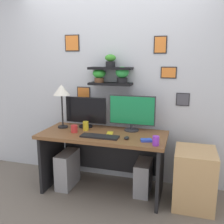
{
  "coord_description": "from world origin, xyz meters",
  "views": [
    {
      "loc": [
        0.93,
        -2.76,
        1.64
      ],
      "look_at": [
        0.1,
        0.05,
        1.01
      ],
      "focal_mm": 40.37,
      "sensor_mm": 36.0,
      "label": 1
    }
  ],
  "objects_px": {
    "cell_phone": "(110,133)",
    "coffee_mug": "(74,129)",
    "desk_lamp": "(62,92)",
    "water_cup": "(86,126)",
    "desk": "(104,149)",
    "computer_mouse": "(127,138)",
    "pen_cup": "(156,141)",
    "scissors_tray": "(146,140)",
    "computer_tower_left": "(68,169)",
    "drawer_cabinet": "(194,178)",
    "computer_tower_right": "(143,177)",
    "keyboard": "(100,136)",
    "monitor_left": "(86,112)",
    "monitor_right": "(132,112)"
  },
  "relations": [
    {
      "from": "monitor_left",
      "to": "coffee_mug",
      "type": "relative_size",
      "value": 6.11
    },
    {
      "from": "desk_lamp",
      "to": "computer_tower_left",
      "type": "distance_m",
      "value": 1.0
    },
    {
      "from": "pen_cup",
      "to": "drawer_cabinet",
      "type": "distance_m",
      "value": 0.68
    },
    {
      "from": "cell_phone",
      "to": "pen_cup",
      "type": "bearing_deg",
      "value": -33.07
    },
    {
      "from": "computer_tower_left",
      "to": "pen_cup",
      "type": "bearing_deg",
      "value": -11.54
    },
    {
      "from": "desk_lamp",
      "to": "computer_tower_right",
      "type": "xyz_separation_m",
      "value": [
        1.07,
        0.01,
        -1.01
      ]
    },
    {
      "from": "cell_phone",
      "to": "water_cup",
      "type": "relative_size",
      "value": 1.27
    },
    {
      "from": "keyboard",
      "to": "drawer_cabinet",
      "type": "distance_m",
      "value": 1.16
    },
    {
      "from": "monitor_left",
      "to": "water_cup",
      "type": "bearing_deg",
      "value": -68.91
    },
    {
      "from": "computer_mouse",
      "to": "pen_cup",
      "type": "distance_m",
      "value": 0.36
    },
    {
      "from": "cell_phone",
      "to": "computer_tower_right",
      "type": "bearing_deg",
      "value": 5.15
    },
    {
      "from": "scissors_tray",
      "to": "coffee_mug",
      "type": "bearing_deg",
      "value": 174.65
    },
    {
      "from": "cell_phone",
      "to": "coffee_mug",
      "type": "xyz_separation_m",
      "value": [
        -0.43,
        -0.06,
        0.04
      ]
    },
    {
      "from": "cell_phone",
      "to": "coffee_mug",
      "type": "height_order",
      "value": "coffee_mug"
    },
    {
      "from": "computer_tower_left",
      "to": "cell_phone",
      "type": "bearing_deg",
      "value": 1.75
    },
    {
      "from": "pen_cup",
      "to": "computer_tower_right",
      "type": "bearing_deg",
      "value": 116.03
    },
    {
      "from": "computer_mouse",
      "to": "water_cup",
      "type": "relative_size",
      "value": 0.82
    },
    {
      "from": "cell_phone",
      "to": "coffee_mug",
      "type": "bearing_deg",
      "value": 178.84
    },
    {
      "from": "desk_lamp",
      "to": "drawer_cabinet",
      "type": "relative_size",
      "value": 0.86
    },
    {
      "from": "desk",
      "to": "computer_tower_left",
      "type": "xyz_separation_m",
      "value": [
        -0.48,
        -0.07,
        -0.31
      ]
    },
    {
      "from": "coffee_mug",
      "to": "desk",
      "type": "bearing_deg",
      "value": 18.84
    },
    {
      "from": "computer_mouse",
      "to": "computer_tower_right",
      "type": "relative_size",
      "value": 0.22
    },
    {
      "from": "cell_phone",
      "to": "pen_cup",
      "type": "relative_size",
      "value": 1.4
    },
    {
      "from": "cell_phone",
      "to": "computer_tower_left",
      "type": "relative_size",
      "value": 0.31
    },
    {
      "from": "keyboard",
      "to": "desk_lamp",
      "type": "height_order",
      "value": "desk_lamp"
    },
    {
      "from": "desk",
      "to": "pen_cup",
      "type": "bearing_deg",
      "value": -24.71
    },
    {
      "from": "desk",
      "to": "pen_cup",
      "type": "height_order",
      "value": "pen_cup"
    },
    {
      "from": "desk",
      "to": "coffee_mug",
      "type": "relative_size",
      "value": 16.88
    },
    {
      "from": "monitor_left",
      "to": "scissors_tray",
      "type": "height_order",
      "value": "monitor_left"
    },
    {
      "from": "desk",
      "to": "computer_tower_left",
      "type": "height_order",
      "value": "desk"
    },
    {
      "from": "drawer_cabinet",
      "to": "keyboard",
      "type": "bearing_deg",
      "value": -171.73
    },
    {
      "from": "desk_lamp",
      "to": "water_cup",
      "type": "relative_size",
      "value": 5.1
    },
    {
      "from": "monitor_left",
      "to": "computer_tower_left",
      "type": "relative_size",
      "value": 1.2
    },
    {
      "from": "coffee_mug",
      "to": "desk_lamp",
      "type": "bearing_deg",
      "value": 145.97
    },
    {
      "from": "monitor_left",
      "to": "water_cup",
      "type": "relative_size",
      "value": 5.0
    },
    {
      "from": "water_cup",
      "to": "cell_phone",
      "type": "bearing_deg",
      "value": -11.63
    },
    {
      "from": "water_cup",
      "to": "drawer_cabinet",
      "type": "bearing_deg",
      "value": -3.19
    },
    {
      "from": "keyboard",
      "to": "desk_lamp",
      "type": "bearing_deg",
      "value": 156.9
    },
    {
      "from": "computer_tower_left",
      "to": "computer_tower_right",
      "type": "xyz_separation_m",
      "value": [
        0.97,
        0.12,
        -0.03
      ]
    },
    {
      "from": "monitor_left",
      "to": "pen_cup",
      "type": "height_order",
      "value": "monitor_left"
    },
    {
      "from": "monitor_right",
      "to": "coffee_mug",
      "type": "xyz_separation_m",
      "value": [
        -0.65,
        -0.28,
        -0.19
      ]
    },
    {
      "from": "desk_lamp",
      "to": "pen_cup",
      "type": "bearing_deg",
      "value": -15.54
    },
    {
      "from": "monitor_left",
      "to": "monitor_right",
      "type": "xyz_separation_m",
      "value": [
        0.61,
        0.0,
        0.03
      ]
    },
    {
      "from": "water_cup",
      "to": "drawer_cabinet",
      "type": "height_order",
      "value": "water_cup"
    },
    {
      "from": "desk",
      "to": "cell_phone",
      "type": "distance_m",
      "value": 0.24
    },
    {
      "from": "monitor_right",
      "to": "computer_tower_right",
      "type": "height_order",
      "value": "monitor_right"
    },
    {
      "from": "monitor_left",
      "to": "coffee_mug",
      "type": "bearing_deg",
      "value": -97.69
    },
    {
      "from": "cell_phone",
      "to": "drawer_cabinet",
      "type": "height_order",
      "value": "cell_phone"
    },
    {
      "from": "coffee_mug",
      "to": "computer_tower_left",
      "type": "height_order",
      "value": "coffee_mug"
    },
    {
      "from": "computer_tower_right",
      "to": "monitor_right",
      "type": "bearing_deg",
      "value": 148.07
    }
  ]
}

